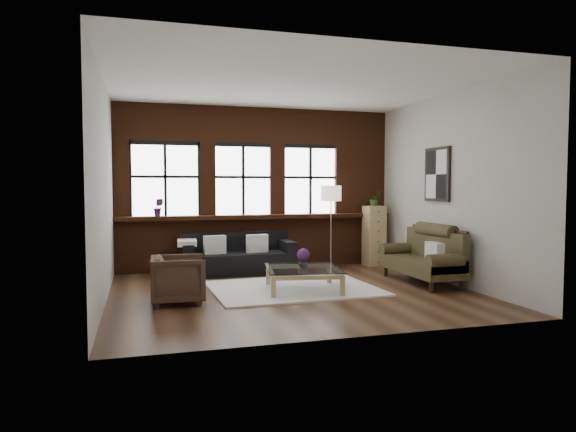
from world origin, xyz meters
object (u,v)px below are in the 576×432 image
object	(u,v)px
vintage_settee	(421,255)
vase	(303,262)
armchair	(178,279)
dark_sofa	(238,254)
coffee_table	(303,280)
floor_lamp	(331,224)
drawer_chest	(374,236)

from	to	relation	value
vintage_settee	vase	xyz separation A→B (m)	(-2.12, -0.09, -0.02)
armchair	vase	distance (m)	1.97
dark_sofa	vintage_settee	size ratio (longest dim) A/B	1.18
coffee_table	floor_lamp	bearing A→B (deg)	58.06
dark_sofa	vintage_settee	bearing A→B (deg)	-32.82
coffee_table	floor_lamp	size ratio (longest dim) A/B	0.63
coffee_table	floor_lamp	distance (m)	2.33
armchair	floor_lamp	bearing A→B (deg)	-52.93
vase	floor_lamp	world-z (taller)	floor_lamp
armchair	floor_lamp	size ratio (longest dim) A/B	0.41
armchair	vase	xyz separation A→B (m)	(1.94, 0.30, 0.12)
vintage_settee	armchair	world-z (taller)	vintage_settee
vintage_settee	vase	world-z (taller)	vintage_settee
vase	drawer_chest	bearing A→B (deg)	43.34
vintage_settee	drawer_chest	xyz separation A→B (m)	(0.07, 1.98, 0.15)
armchair	vase	world-z (taller)	armchair
dark_sofa	armchair	xyz separation A→B (m)	(-1.25, -2.21, -0.04)
vase	drawer_chest	distance (m)	3.02
armchair	drawer_chest	distance (m)	4.78
floor_lamp	coffee_table	bearing A→B (deg)	-121.94
vintage_settee	drawer_chest	size ratio (longest dim) A/B	1.43
coffee_table	floor_lamp	xyz separation A→B (m)	(1.17, 1.88, 0.72)
vintage_settee	vase	distance (m)	2.13
dark_sofa	armchair	distance (m)	2.54
vintage_settee	floor_lamp	distance (m)	2.07
dark_sofa	coffee_table	distance (m)	2.03
vintage_settee	coffee_table	bearing A→B (deg)	-177.58
coffee_table	drawer_chest	xyz separation A→B (m)	(2.20, 2.07, 0.44)
coffee_table	dark_sofa	bearing A→B (deg)	109.84
vintage_settee	coffee_table	xyz separation A→B (m)	(-2.12, -0.09, -0.29)
dark_sofa	drawer_chest	distance (m)	2.90
vintage_settee	floor_lamp	xyz separation A→B (m)	(-0.95, 1.79, 0.43)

